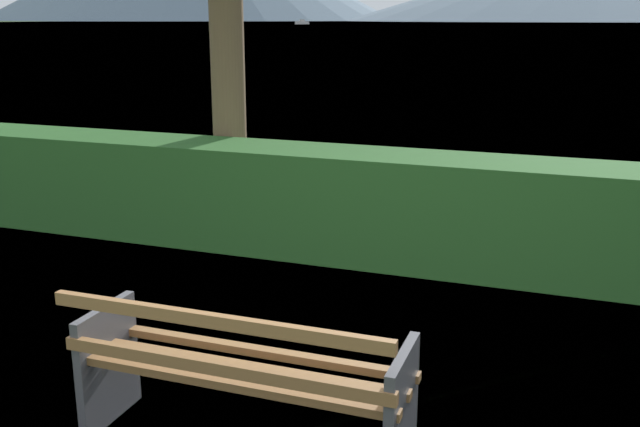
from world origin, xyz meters
The scene contains 5 objects.
water_surface centered at (0.00, 308.11, 0.00)m, with size 620.00×620.00×0.00m, color #7A99A8.
park_bench centered at (0.00, -0.06, 0.43)m, with size 1.75×0.59×0.87m.
hedge_row centered at (0.00, 3.22, 0.50)m, with size 13.16×0.79×1.00m, color #285B23.
sailboat_mid centered at (-94.25, 237.14, 0.60)m, with size 5.10×3.70×1.60m.
tender_far centered at (-121.39, 235.57, 0.84)m, with size 6.03×8.01×2.41m.
Camera 1 is at (1.55, -3.07, 2.19)m, focal length 40.97 mm.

